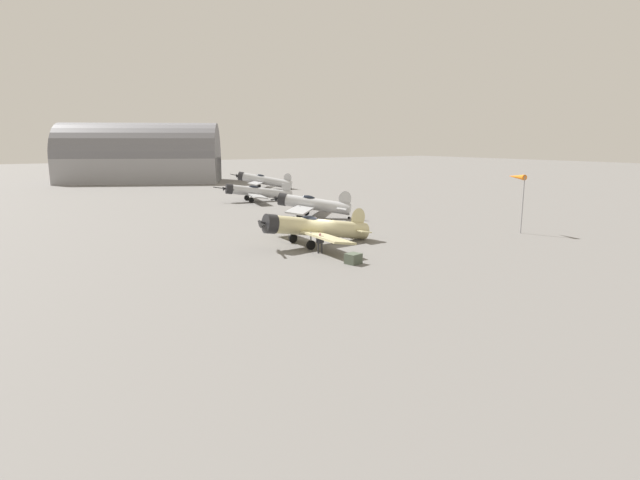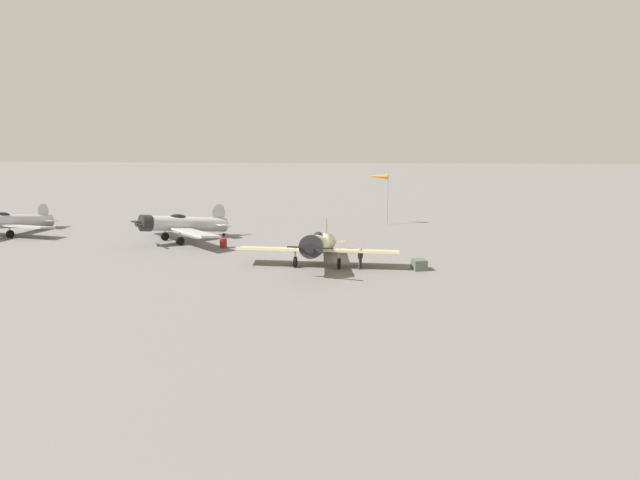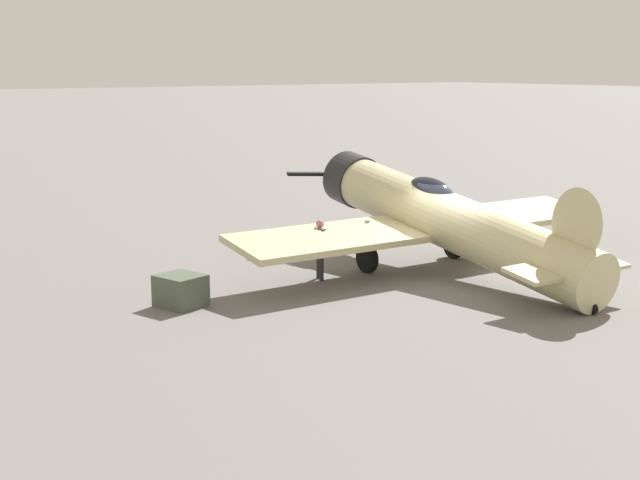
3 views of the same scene
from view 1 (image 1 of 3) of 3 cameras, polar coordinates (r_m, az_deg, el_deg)
ground_plane at (r=45.13m, az=-0.08°, el=-0.47°), size 400.00×400.00×0.00m
airplane_foreground at (r=44.58m, az=-0.68°, el=1.39°), size 11.13×12.31×3.09m
airplane_mid_apron at (r=60.43m, az=-1.00°, el=4.05°), size 10.39×10.83×3.36m
airplane_far_line at (r=77.88m, az=-7.08°, el=5.34°), size 11.72×11.67×2.82m
airplane_outer_stand at (r=98.24m, az=-6.38°, el=6.66°), size 9.99×10.55×3.31m
ground_crew_mechanic at (r=41.28m, az=0.00°, el=-0.13°), size 0.61×0.37×1.66m
equipment_crate at (r=37.98m, az=3.74°, el=-2.09°), size 1.25×1.17×0.78m
fuel_drum at (r=55.27m, az=-0.74°, el=2.11°), size 0.67×0.67×0.86m
windsock_mast at (r=54.50m, az=21.18°, el=6.42°), size 1.09×2.41×5.78m
distant_hangar at (r=120.51m, az=-19.34°, el=8.35°), size 36.67×28.15×15.08m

